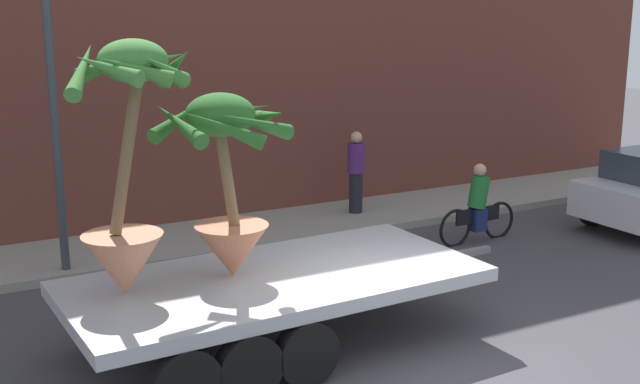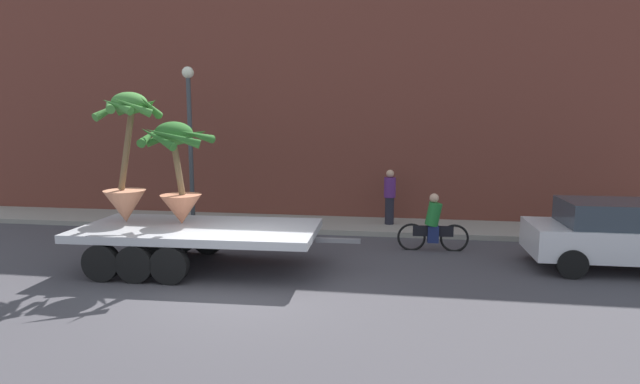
{
  "view_description": "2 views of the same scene",
  "coord_description": "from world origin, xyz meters",
  "px_view_note": "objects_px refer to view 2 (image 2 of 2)",
  "views": [
    {
      "loc": [
        -5.51,
        -7.65,
        4.4
      ],
      "look_at": [
        -0.33,
        1.8,
        1.86
      ],
      "focal_mm": 44.69,
      "sensor_mm": 36.0,
      "label": 1
    },
    {
      "loc": [
        3.21,
        -9.57,
        3.42
      ],
      "look_at": [
        1.51,
        1.17,
        1.85
      ],
      "focal_mm": 28.52,
      "sensor_mm": 36.0,
      "label": 2
    }
  ],
  "objects_px": {
    "potted_palm_middle": "(177,170)",
    "cyclist": "(433,225)",
    "potted_palm_rear": "(127,161)",
    "flatbed_trailer": "(190,235)",
    "parked_car": "(620,234)",
    "street_lamp": "(190,125)",
    "pedestrian_near_gate": "(390,196)"
  },
  "relations": [
    {
      "from": "flatbed_trailer",
      "to": "street_lamp",
      "type": "xyz_separation_m",
      "value": [
        -1.65,
        4.07,
        2.47
      ]
    },
    {
      "from": "parked_car",
      "to": "street_lamp",
      "type": "bearing_deg",
      "value": 166.6
    },
    {
      "from": "parked_car",
      "to": "street_lamp",
      "type": "distance_m",
      "value": 11.93
    },
    {
      "from": "parked_car",
      "to": "cyclist",
      "type": "bearing_deg",
      "value": 165.23
    },
    {
      "from": "street_lamp",
      "to": "potted_palm_rear",
      "type": "bearing_deg",
      "value": -88.73
    },
    {
      "from": "potted_palm_rear",
      "to": "cyclist",
      "type": "height_order",
      "value": "potted_palm_rear"
    },
    {
      "from": "cyclist",
      "to": "potted_palm_middle",
      "type": "bearing_deg",
      "value": -159.43
    },
    {
      "from": "potted_palm_middle",
      "to": "cyclist",
      "type": "bearing_deg",
      "value": 20.57
    },
    {
      "from": "potted_palm_rear",
      "to": "pedestrian_near_gate",
      "type": "relative_size",
      "value": 1.78
    },
    {
      "from": "cyclist",
      "to": "pedestrian_near_gate",
      "type": "distance_m",
      "value": 2.79
    },
    {
      "from": "flatbed_trailer",
      "to": "parked_car",
      "type": "relative_size",
      "value": 1.58
    },
    {
      "from": "flatbed_trailer",
      "to": "cyclist",
      "type": "distance_m",
      "value": 6.14
    },
    {
      "from": "flatbed_trailer",
      "to": "parked_car",
      "type": "distance_m",
      "value": 9.81
    },
    {
      "from": "flatbed_trailer",
      "to": "potted_palm_rear",
      "type": "height_order",
      "value": "potted_palm_rear"
    },
    {
      "from": "flatbed_trailer",
      "to": "potted_palm_middle",
      "type": "distance_m",
      "value": 1.52
    },
    {
      "from": "potted_palm_rear",
      "to": "street_lamp",
      "type": "height_order",
      "value": "street_lamp"
    },
    {
      "from": "flatbed_trailer",
      "to": "potted_palm_rear",
      "type": "relative_size",
      "value": 2.11
    },
    {
      "from": "cyclist",
      "to": "pedestrian_near_gate",
      "type": "bearing_deg",
      "value": 115.4
    },
    {
      "from": "potted_palm_middle",
      "to": "parked_car",
      "type": "xyz_separation_m",
      "value": [
        10.04,
        1.16,
        -1.41
      ]
    },
    {
      "from": "street_lamp",
      "to": "potted_palm_middle",
      "type": "bearing_deg",
      "value": -71.07
    },
    {
      "from": "flatbed_trailer",
      "to": "cyclist",
      "type": "height_order",
      "value": "cyclist"
    },
    {
      "from": "potted_palm_middle",
      "to": "cyclist",
      "type": "relative_size",
      "value": 1.29
    },
    {
      "from": "cyclist",
      "to": "parked_car",
      "type": "height_order",
      "value": "parked_car"
    },
    {
      "from": "flatbed_trailer",
      "to": "street_lamp",
      "type": "bearing_deg",
      "value": 112.08
    },
    {
      "from": "pedestrian_near_gate",
      "to": "street_lamp",
      "type": "bearing_deg",
      "value": -171.95
    },
    {
      "from": "potted_palm_rear",
      "to": "street_lamp",
      "type": "relative_size",
      "value": 0.63
    },
    {
      "from": "pedestrian_near_gate",
      "to": "street_lamp",
      "type": "xyz_separation_m",
      "value": [
        -6.1,
        -0.86,
        2.19
      ]
    },
    {
      "from": "flatbed_trailer",
      "to": "cyclist",
      "type": "bearing_deg",
      "value": 23.39
    },
    {
      "from": "cyclist",
      "to": "street_lamp",
      "type": "height_order",
      "value": "street_lamp"
    },
    {
      "from": "pedestrian_near_gate",
      "to": "potted_palm_middle",
      "type": "bearing_deg",
      "value": -135.25
    },
    {
      "from": "parked_car",
      "to": "pedestrian_near_gate",
      "type": "height_order",
      "value": "pedestrian_near_gate"
    },
    {
      "from": "potted_palm_rear",
      "to": "cyclist",
      "type": "bearing_deg",
      "value": 17.18
    }
  ]
}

